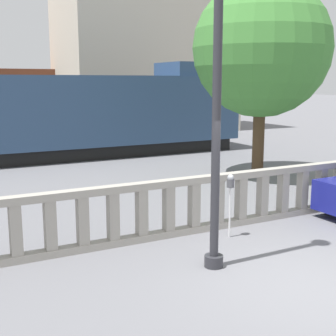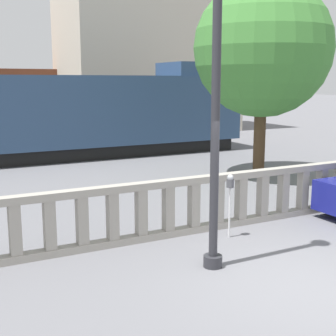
{
  "view_description": "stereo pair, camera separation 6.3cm",
  "coord_description": "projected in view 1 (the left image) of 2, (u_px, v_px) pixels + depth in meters",
  "views": [
    {
      "loc": [
        -5.15,
        -4.98,
        3.12
      ],
      "look_at": [
        -0.38,
        4.08,
        1.21
      ],
      "focal_mm": 50.0,
      "sensor_mm": 36.0,
      "label": 1
    },
    {
      "loc": [
        -5.1,
        -5.01,
        3.12
      ],
      "look_at": [
        -0.38,
        4.08,
        1.21
      ],
      "focal_mm": 50.0,
      "sensor_mm": 36.0,
      "label": 2
    }
  ],
  "objects": [
    {
      "name": "lamppost",
      "position": [
        218.0,
        32.0,
        7.28
      ],
      "size": [
        0.36,
        0.36,
        7.01
      ],
      "color": "#2D2D33",
      "rests_on": "ground"
    },
    {
      "name": "ground_plane",
      "position": [
        312.0,
        285.0,
        7.26
      ],
      "size": [
        160.0,
        160.0,
        0.0
      ],
      "primitive_type": "plane",
      "color": "slate"
    },
    {
      "name": "balustrade",
      "position": [
        206.0,
        203.0,
        9.83
      ],
      "size": [
        17.18,
        0.24,
        1.18
      ],
      "color": "#9E998E",
      "rests_on": "ground"
    },
    {
      "name": "building_block",
      "position": [
        145.0,
        24.0,
        28.99
      ],
      "size": [
        10.5,
        6.06,
        13.28
      ],
      "color": "beige",
      "rests_on": "ground"
    },
    {
      "name": "parking_meter",
      "position": [
        230.0,
        188.0,
        9.31
      ],
      "size": [
        0.15,
        0.15,
        1.3
      ],
      "color": "silver",
      "rests_on": "ground"
    },
    {
      "name": "tree_left",
      "position": [
        262.0,
        48.0,
        14.9
      ],
      "size": [
        4.41,
        4.41,
        6.37
      ],
      "color": "#4C3823",
      "rests_on": "ground"
    }
  ]
}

